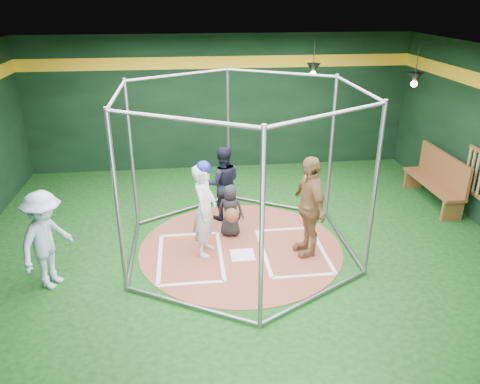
{
  "coord_description": "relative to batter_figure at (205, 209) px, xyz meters",
  "views": [
    {
      "loc": [
        -0.92,
        -7.64,
        4.45
      ],
      "look_at": [
        0.0,
        0.1,
        1.1
      ],
      "focal_mm": 35.0,
      "sensor_mm": 36.0,
      "label": 1
    }
  ],
  "objects": [
    {
      "name": "room_shell",
      "position": [
        0.66,
        0.11,
        0.85
      ],
      "size": [
        10.1,
        9.1,
        3.53
      ],
      "color": "#0B340C",
      "rests_on": "ground"
    },
    {
      "name": "clay_disc",
      "position": [
        0.66,
        0.1,
        -0.89
      ],
      "size": [
        3.8,
        3.8,
        0.01
      ],
      "primitive_type": "cylinder",
      "color": "brown",
      "rests_on": "ground"
    },
    {
      "name": "home_plate",
      "position": [
        0.66,
        -0.2,
        -0.88
      ],
      "size": [
        0.43,
        0.43,
        0.01
      ],
      "primitive_type": "cube",
      "color": "white",
      "rests_on": "clay_disc"
    },
    {
      "name": "batter_box_left",
      "position": [
        -0.29,
        -0.15,
        -0.88
      ],
      "size": [
        1.17,
        1.77,
        0.01
      ],
      "color": "white",
      "rests_on": "clay_disc"
    },
    {
      "name": "batter_box_right",
      "position": [
        1.61,
        -0.15,
        -0.88
      ],
      "size": [
        1.17,
        1.77,
        0.01
      ],
      "color": "white",
      "rests_on": "clay_disc"
    },
    {
      "name": "batting_cage",
      "position": [
        0.66,
        0.1,
        0.6
      ],
      "size": [
        4.05,
        4.67,
        3.0
      ],
      "color": "gray",
      "rests_on": "ground"
    },
    {
      "name": "pendant_lamp_near",
      "position": [
        2.86,
        3.7,
        1.84
      ],
      "size": [
        0.34,
        0.34,
        0.9
      ],
      "color": "black",
      "rests_on": "room_shell"
    },
    {
      "name": "pendant_lamp_far",
      "position": [
        4.66,
        2.1,
        1.84
      ],
      "size": [
        0.34,
        0.34,
        0.9
      ],
      "color": "black",
      "rests_on": "room_shell"
    },
    {
      "name": "batter_figure",
      "position": [
        0.0,
        0.0,
        0.0
      ],
      "size": [
        0.58,
        0.72,
        1.79
      ],
      "color": "silver",
      "rests_on": "clay_disc"
    },
    {
      "name": "visitor_leopard",
      "position": [
        1.84,
        -0.21,
        0.04
      ],
      "size": [
        0.64,
        1.15,
        1.86
      ],
      "primitive_type": "imported",
      "rotation": [
        0.0,
        0.0,
        -1.4
      ],
      "color": "#AE7F4A",
      "rests_on": "clay_disc"
    },
    {
      "name": "catcher_figure",
      "position": [
        0.52,
        0.6,
        -0.36
      ],
      "size": [
        0.59,
        0.62,
        1.04
      ],
      "color": "black",
      "rests_on": "clay_disc"
    },
    {
      "name": "umpire",
      "position": [
        0.44,
        1.38,
        -0.1
      ],
      "size": [
        0.79,
        0.62,
        1.58
      ],
      "primitive_type": "imported",
      "rotation": [
        0.0,
        0.0,
        3.17
      ],
      "color": "black",
      "rests_on": "clay_disc"
    },
    {
      "name": "bystander_blue",
      "position": [
        -2.55,
        -0.72,
        -0.07
      ],
      "size": [
        1.01,
        1.23,
        1.66
      ],
      "primitive_type": "imported",
      "rotation": [
        0.0,
        0.0,
        1.13
      ],
      "color": "#A0BAD3",
      "rests_on": "ground"
    },
    {
      "name": "dugout_bench",
      "position": [
        5.3,
        1.63,
        -0.3
      ],
      "size": [
        0.47,
        2.02,
        1.18
      ],
      "color": "brown",
      "rests_on": "ground"
    }
  ]
}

